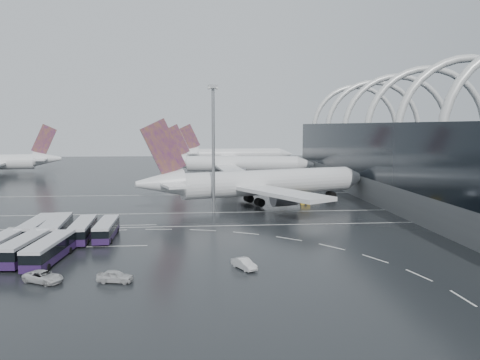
{
  "coord_description": "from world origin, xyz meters",
  "views": [
    {
      "loc": [
        -1.33,
        -90.9,
        19.28
      ],
      "look_at": [
        7.66,
        14.29,
        7.0
      ],
      "focal_mm": 35.0,
      "sensor_mm": 36.0,
      "label": 1
    }
  ],
  "objects": [
    {
      "name": "floodlight_mast",
      "position": [
        1.62,
        13.44,
        17.73
      ],
      "size": [
        2.16,
        2.16,
        28.19
      ],
      "color": "gray",
      "rests_on": "ground"
    },
    {
      "name": "airliner_main",
      "position": [
        12.73,
        21.53,
        5.25
      ],
      "size": [
        60.44,
        52.37,
        20.95
      ],
      "rotation": [
        0.0,
        0.0,
        0.32
      ],
      "color": "white",
      "rests_on": "ground"
    },
    {
      "name": "lane_marking_mid",
      "position": [
        0.0,
        12.0,
        0.01
      ],
      "size": [
        120.0,
        0.25,
        0.01
      ],
      "primitive_type": "cube",
      "color": "white",
      "rests_on": "ground"
    },
    {
      "name": "gse_cart_belly_d",
      "position": [
        28.03,
        26.59,
        0.68
      ],
      "size": [
        2.51,
        1.48,
        1.37
      ],
      "primitive_type": "cube",
      "color": "slate",
      "rests_on": "ground"
    },
    {
      "name": "terminal",
      "position": [
        61.56,
        19.84,
        10.87
      ],
      "size": [
        42.0,
        160.0,
        34.9
      ],
      "color": "#515456",
      "rests_on": "ground"
    },
    {
      "name": "van_curve_c",
      "position": [
        4.47,
        -29.7,
        0.72
      ],
      "size": [
        3.44,
        4.6,
        1.45
      ],
      "primitive_type": "imported",
      "rotation": [
        0.0,
        0.0,
        0.5
      ],
      "color": "#BDBDBD",
      "rests_on": "ground"
    },
    {
      "name": "bus_row_near_a",
      "position": [
        -29.13,
        -10.04,
        1.82
      ],
      "size": [
        3.38,
        13.5,
        3.31
      ],
      "rotation": [
        0.0,
        0.0,
        1.59
      ],
      "color": "#261239",
      "rests_on": "ground"
    },
    {
      "name": "lane_marking_far",
      "position": [
        0.0,
        40.0,
        0.01
      ],
      "size": [
        120.0,
        0.25,
        0.01
      ],
      "primitive_type": "cube",
      "color": "white",
      "rests_on": "ground"
    },
    {
      "name": "bus_row_near_b",
      "position": [
        -25.78,
        -10.66,
        1.89
      ],
      "size": [
        4.44,
        14.22,
        3.44
      ],
      "rotation": [
        0.0,
        0.0,
        1.66
      ],
      "color": "#261239",
      "rests_on": "ground"
    },
    {
      "name": "gse_cart_belly_e",
      "position": [
        20.08,
        28.14,
        0.62
      ],
      "size": [
        2.26,
        1.33,
        1.23
      ],
      "primitive_type": "cube",
      "color": "gold",
      "rests_on": "ground"
    },
    {
      "name": "bus_bay_line_north",
      "position": [
        -24.0,
        0.0,
        0.01
      ],
      "size": [
        28.0,
        0.25,
        0.01
      ],
      "primitive_type": "cube",
      "color": "white",
      "rests_on": "ground"
    },
    {
      "name": "bus_row_near_c",
      "position": [
        -21.33,
        -10.92,
        1.73
      ],
      "size": [
        3.67,
        12.93,
        3.15
      ],
      "rotation": [
        0.0,
        0.0,
        1.63
      ],
      "color": "#261239",
      "rests_on": "ground"
    },
    {
      "name": "bus_row_far_b",
      "position": [
        -26.63,
        -22.43,
        1.79
      ],
      "size": [
        4.09,
        13.45,
        3.26
      ],
      "rotation": [
        0.0,
        0.0,
        1.49
      ],
      "color": "#261239",
      "rests_on": "ground"
    },
    {
      "name": "bus_bay_line_south",
      "position": [
        -24.0,
        -16.0,
        0.01
      ],
      "size": [
        28.0,
        0.25,
        0.01
      ],
      "primitive_type": "cube",
      "color": "white",
      "rests_on": "ground"
    },
    {
      "name": "van_curve_b",
      "position": [
        -11.95,
        -33.76,
        0.76
      ],
      "size": [
        4.72,
        2.6,
        1.52
      ],
      "primitive_type": "imported",
      "rotation": [
        0.0,
        0.0,
        1.38
      ],
      "color": "#BDBDBD",
      "rests_on": "ground"
    },
    {
      "name": "jet_remote_mid",
      "position": [
        -78.52,
        98.04,
        5.17
      ],
      "size": [
        46.06,
        37.22,
        20.04
      ],
      "rotation": [
        0.0,
        0.0,
        3.29
      ],
      "color": "white",
      "rests_on": "ground"
    },
    {
      "name": "bus_row_far_c",
      "position": [
        -22.79,
        -24.16,
        1.78
      ],
      "size": [
        3.93,
        13.32,
        3.24
      ],
      "rotation": [
        0.0,
        0.0,
        1.5
      ],
      "color": "#261239",
      "rests_on": "ground"
    },
    {
      "name": "lane_marking_near",
      "position": [
        0.0,
        -2.0,
        0.01
      ],
      "size": [
        120.0,
        0.25,
        0.01
      ],
      "primitive_type": "cube",
      "color": "white",
      "rests_on": "ground"
    },
    {
      "name": "airliner_gate_c",
      "position": [
        14.86,
        137.22,
        5.06
      ],
      "size": [
        56.8,
        52.31,
        20.23
      ],
      "rotation": [
        0.0,
        0.0,
        0.07
      ],
      "color": "white",
      "rests_on": "ground"
    },
    {
      "name": "gse_cart_belly_a",
      "position": [
        24.37,
        21.05,
        0.63
      ],
      "size": [
        2.29,
        1.36,
        1.25
      ],
      "primitive_type": "cube",
      "color": "gold",
      "rests_on": "ground"
    },
    {
      "name": "van_curve_a",
      "position": [
        -20.81,
        -33.07,
        0.72
      ],
      "size": [
        5.72,
        4.56,
        1.44
      ],
      "primitive_type": "imported",
      "rotation": [
        0.0,
        0.0,
        1.08
      ],
      "color": "#BDBDBD",
      "rests_on": "ground"
    },
    {
      "name": "ground",
      "position": [
        0.0,
        0.0,
        0.0
      ],
      "size": [
        420.0,
        420.0,
        0.0
      ],
      "primitive_type": "plane",
      "color": "black",
      "rests_on": "ground"
    },
    {
      "name": "jet_remote_far",
      "position": [
        -83.84,
        116.41,
        4.55
      ],
      "size": [
        40.26,
        32.63,
        17.61
      ],
      "rotation": [
        0.0,
        0.0,
        3.38
      ],
      "color": "white",
      "rests_on": "ground"
    },
    {
      "name": "airliner_gate_b",
      "position": [
        11.3,
        82.41,
        4.98
      ],
      "size": [
        57.37,
        51.14,
        19.92
      ],
      "rotation": [
        0.0,
        0.0,
        -0.13
      ],
      "color": "white",
      "rests_on": "ground"
    },
    {
      "name": "bus_row_near_d",
      "position": [
        -17.51,
        -10.48,
        1.64
      ],
      "size": [
        3.18,
        12.22,
        2.99
      ],
      "rotation": [
        0.0,
        0.0,
        1.6
      ],
      "color": "#261239",
      "rests_on": "ground"
    },
    {
      "name": "gse_cart_belly_b",
      "position": [
        25.48,
        31.29,
        0.56
      ],
      "size": [
        2.04,
        1.21,
        1.11
      ],
      "primitive_type": "cube",
      "color": "slate",
      "rests_on": "ground"
    }
  ]
}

